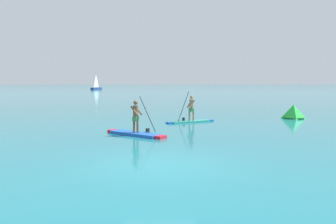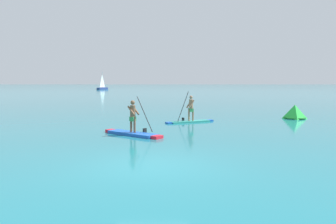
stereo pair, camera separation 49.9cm
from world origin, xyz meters
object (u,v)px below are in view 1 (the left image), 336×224
(race_marker_buoy, at_px, (293,112))
(paddleboarder_far_right, at_px, (190,116))
(paddleboarder_mid_center, at_px, (136,130))
(sailboat_left_horizon, at_px, (96,87))

(race_marker_buoy, bearing_deg, paddleboarder_far_right, -164.14)
(paddleboarder_mid_center, bearing_deg, paddleboarder_far_right, 98.23)
(race_marker_buoy, relative_size, sailboat_left_horizon, 0.29)
(paddleboarder_mid_center, relative_size, paddleboarder_far_right, 0.96)
(paddleboarder_mid_center, distance_m, paddleboarder_far_right, 5.99)
(paddleboarder_far_right, distance_m, sailboat_left_horizon, 81.31)
(paddleboarder_mid_center, xyz_separation_m, race_marker_buoy, (10.42, 7.23, 0.14))
(paddleboarder_far_right, bearing_deg, paddleboarder_mid_center, 33.46)
(paddleboarder_mid_center, distance_m, sailboat_left_horizon, 85.63)
(race_marker_buoy, distance_m, sailboat_left_horizon, 81.50)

